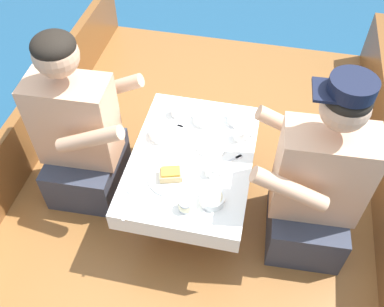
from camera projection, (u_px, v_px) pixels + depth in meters
The scene contains 23 objects.
ground_plane at pixel (189, 240), 2.53m from camera, with size 60.00×60.00×0.00m, color navy.
boat_deck at pixel (189, 229), 2.43m from camera, with size 2.08×3.42×0.26m, color brown.
gunwale_port at pixel (8, 165), 2.34m from camera, with size 0.06×3.42×0.37m, color brown.
cockpit_table at pixel (192, 162), 2.12m from camera, with size 0.59×0.83×0.40m.
person_port at pixel (79, 135), 2.19m from camera, with size 0.54×0.46×0.99m.
person_starboard at pixel (316, 186), 1.97m from camera, with size 0.54×0.46×1.03m.
plate_sandwich at pixel (171, 178), 2.00m from camera, with size 0.22×0.22×0.01m.
plate_bread at pixel (211, 146), 2.13m from camera, with size 0.16×0.16×0.01m.
sandwich at pixel (171, 174), 1.97m from camera, with size 0.12×0.10×0.05m.
bowl_port_near at pixel (240, 118), 2.24m from camera, with size 0.13×0.13×0.04m.
bowl_starboard_near at pixel (212, 199), 1.89m from camera, with size 0.11×0.11×0.04m.
bowl_center_far at pixel (162, 133), 2.16m from camera, with size 0.13×0.13×0.04m.
bowl_port_far at pixel (205, 117), 2.24m from camera, with size 0.13×0.13×0.04m.
coffee_cup_port at pixel (212, 169), 2.00m from camera, with size 0.09×0.07×0.05m.
coffee_cup_starboard at pixel (240, 135), 2.14m from camera, with size 0.09×0.06×0.06m.
coffee_cup_center at pixel (177, 111), 2.26m from camera, with size 0.09×0.07×0.06m.
tin_can at pixel (186, 205), 1.87m from camera, with size 0.07×0.07×0.05m.
utensil_spoon_starboard at pixel (231, 127), 2.22m from camera, with size 0.16×0.09×0.01m.
utensil_fork_starboard at pixel (189, 129), 2.21m from camera, with size 0.17×0.06×0.00m.
utensil_knife_starboard at pixel (205, 216), 1.86m from camera, with size 0.07×0.16×0.00m.
utensil_fork_port at pixel (230, 161), 2.07m from camera, with size 0.14×0.13×0.00m.
utensil_spoon_port at pixel (179, 100), 2.36m from camera, with size 0.17×0.07×0.01m.
utensil_spoon_center at pixel (129, 199), 1.92m from camera, with size 0.04×0.17×0.01m.
Camera 1 is at (0.29, -1.26, 2.24)m, focal length 40.00 mm.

